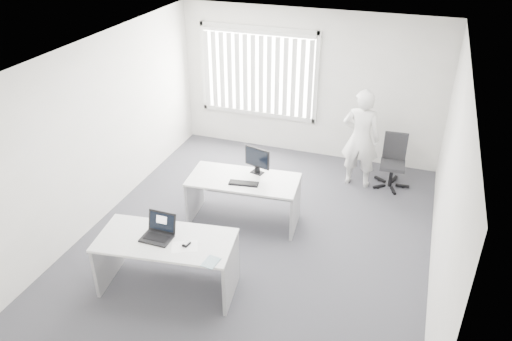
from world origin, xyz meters
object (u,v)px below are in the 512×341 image
(office_chair, at_px, (392,170))
(monitor, at_px, (257,161))
(person, at_px, (361,138))
(laptop, at_px, (156,229))
(desk_far, at_px, (244,191))
(desk_near, at_px, (167,253))

(office_chair, height_order, monitor, monitor)
(office_chair, xyz_separation_m, person, (-0.58, -0.15, 0.59))
(office_chair, bearing_deg, laptop, -128.02)
(desk_far, distance_m, laptop, 1.89)
(desk_near, bearing_deg, monitor, 67.39)
(desk_near, bearing_deg, laptop, -169.92)
(desk_near, height_order, office_chair, office_chair)
(desk_near, height_order, monitor, monitor)
(desk_far, xyz_separation_m, office_chair, (2.07, 1.88, -0.25))
(laptop, bearing_deg, monitor, 73.43)
(desk_far, relative_size, office_chair, 1.81)
(desk_far, xyz_separation_m, monitor, (0.14, 0.24, 0.43))
(laptop, distance_m, monitor, 2.13)
(desk_near, xyz_separation_m, laptop, (-0.10, -0.03, 0.37))
(office_chair, distance_m, monitor, 2.62)
(desk_near, height_order, laptop, laptop)
(desk_near, height_order, desk_far, desk_near)
(desk_near, relative_size, monitor, 4.23)
(desk_near, bearing_deg, office_chair, 48.03)
(desk_near, distance_m, laptop, 0.38)
(person, distance_m, monitor, 2.02)
(desk_far, height_order, monitor, monitor)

